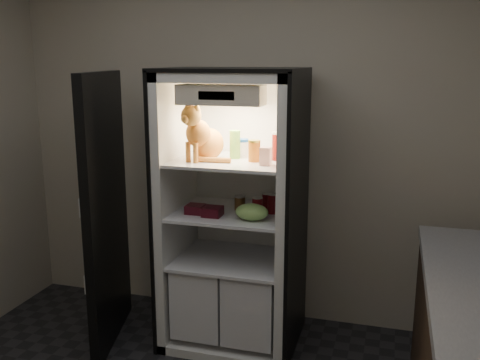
# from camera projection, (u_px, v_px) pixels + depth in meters

# --- Properties ---
(room_shell) EXTENTS (3.60, 3.60, 3.60)m
(room_shell) POSITION_uv_depth(u_px,v_px,m) (136.00, 137.00, 2.16)
(room_shell) COLOR white
(room_shell) RESTS_ON floor
(refrigerator) EXTENTS (0.90, 0.72, 1.88)m
(refrigerator) POSITION_uv_depth(u_px,v_px,m) (235.00, 230.00, 3.64)
(refrigerator) COLOR white
(refrigerator) RESTS_ON floor
(fridge_door) EXTENTS (0.28, 0.86, 1.85)m
(fridge_door) POSITION_uv_depth(u_px,v_px,m) (106.00, 213.00, 3.60)
(fridge_door) COLOR black
(fridge_door) RESTS_ON floor
(tabby_cat) EXTENTS (0.33, 0.39, 0.39)m
(tabby_cat) POSITION_uv_depth(u_px,v_px,m) (203.00, 137.00, 3.43)
(tabby_cat) COLOR #CE651A
(tabby_cat) RESTS_ON refrigerator
(parmesan_shaker) EXTENTS (0.07, 0.07, 0.18)m
(parmesan_shaker) POSITION_uv_depth(u_px,v_px,m) (235.00, 144.00, 3.49)
(parmesan_shaker) COLOR green
(parmesan_shaker) RESTS_ON refrigerator
(mayo_tub) EXTENTS (0.09, 0.09, 0.12)m
(mayo_tub) POSITION_uv_depth(u_px,v_px,m) (242.00, 148.00, 3.54)
(mayo_tub) COLOR white
(mayo_tub) RESTS_ON refrigerator
(salsa_jar) EXTENTS (0.08, 0.08, 0.14)m
(salsa_jar) POSITION_uv_depth(u_px,v_px,m) (254.00, 151.00, 3.39)
(salsa_jar) COLOR maroon
(salsa_jar) RESTS_ON refrigerator
(pepper_jar) EXTENTS (0.11, 0.11, 0.18)m
(pepper_jar) POSITION_uv_depth(u_px,v_px,m) (280.00, 146.00, 3.43)
(pepper_jar) COLOR maroon
(pepper_jar) RESTS_ON refrigerator
(cream_carton) EXTENTS (0.06, 0.06, 0.11)m
(cream_carton) POSITION_uv_depth(u_px,v_px,m) (266.00, 156.00, 3.27)
(cream_carton) COLOR white
(cream_carton) RESTS_ON refrigerator
(soda_can_a) EXTENTS (0.07, 0.07, 0.12)m
(soda_can_a) POSITION_uv_depth(u_px,v_px,m) (267.00, 202.00, 3.53)
(soda_can_a) COLOR black
(soda_can_a) RESTS_ON refrigerator
(soda_can_b) EXTENTS (0.07, 0.07, 0.13)m
(soda_can_b) POSITION_uv_depth(u_px,v_px,m) (273.00, 204.00, 3.49)
(soda_can_b) COLOR black
(soda_can_b) RESTS_ON refrigerator
(soda_can_c) EXTENTS (0.07, 0.07, 0.13)m
(soda_can_c) POSITION_uv_depth(u_px,v_px,m) (257.00, 207.00, 3.42)
(soda_can_c) COLOR black
(soda_can_c) RESTS_ON refrigerator
(condiment_jar) EXTENTS (0.07, 0.07, 0.10)m
(condiment_jar) POSITION_uv_depth(u_px,v_px,m) (240.00, 203.00, 3.57)
(condiment_jar) COLOR brown
(condiment_jar) RESTS_ON refrigerator
(grape_bag) EXTENTS (0.21, 0.15, 0.11)m
(grape_bag) POSITION_uv_depth(u_px,v_px,m) (252.00, 212.00, 3.34)
(grape_bag) COLOR #7CB052
(grape_bag) RESTS_ON refrigerator
(berry_box_left) EXTENTS (0.11, 0.11, 0.06)m
(berry_box_left) POSITION_uv_depth(u_px,v_px,m) (195.00, 209.00, 3.50)
(berry_box_left) COLOR #520D19
(berry_box_left) RESTS_ON refrigerator
(berry_box_right) EXTENTS (0.12, 0.12, 0.06)m
(berry_box_right) POSITION_uv_depth(u_px,v_px,m) (212.00, 211.00, 3.44)
(berry_box_right) COLOR #520D19
(berry_box_right) RESTS_ON refrigerator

